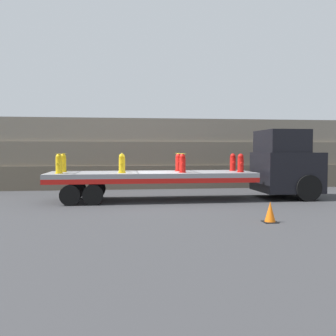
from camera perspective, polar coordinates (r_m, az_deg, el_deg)
ground_plane at (r=16.51m, az=-2.53°, el=-4.92°), size 120.00×120.00×0.00m
rock_cliff at (r=22.61m, az=-3.84°, el=2.23°), size 60.00×3.30×4.01m
truck_cab at (r=18.00m, az=17.71°, el=0.50°), size 2.59×2.69×3.11m
flatbed_trailer at (r=16.38m, az=-3.99°, el=-1.38°), size 8.90×2.69×1.24m
fire_hydrant_yellow_near_0 at (r=15.95m, az=-16.29°, el=0.58°), size 0.33×0.52×0.81m
fire_hydrant_yellow_far_0 at (r=17.08m, az=-15.69°, el=0.72°), size 0.33×0.52×0.81m
fire_hydrant_yellow_near_1 at (r=15.75m, az=-7.03°, el=0.64°), size 0.33×0.52×0.81m
fire_hydrant_yellow_far_1 at (r=16.89m, az=-7.04°, el=0.78°), size 0.33×0.52×0.81m
fire_hydrant_red_near_2 at (r=15.96m, az=2.22°, el=0.69°), size 0.33×0.52×0.81m
fire_hydrant_red_far_2 at (r=17.09m, az=1.59°, el=0.82°), size 0.33×0.52×0.81m
fire_hydrant_red_near_3 at (r=16.58m, az=11.00°, el=0.72°), size 0.33×0.52×0.81m
fire_hydrant_red_far_3 at (r=17.67m, az=9.85°, el=0.85°), size 0.33×0.52×0.81m
cargo_strap_rear at (r=16.50m, az=-16.00°, el=2.12°), size 0.05×2.80×0.01m
cargo_strap_middle at (r=16.31m, az=-7.04°, el=2.20°), size 0.05×2.80×0.01m
cargo_strap_front at (r=16.52m, az=1.90°, el=2.22°), size 0.05×2.80×0.01m
traffic_cone at (r=11.87m, az=15.30°, el=-6.51°), size 0.42×0.42×0.64m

